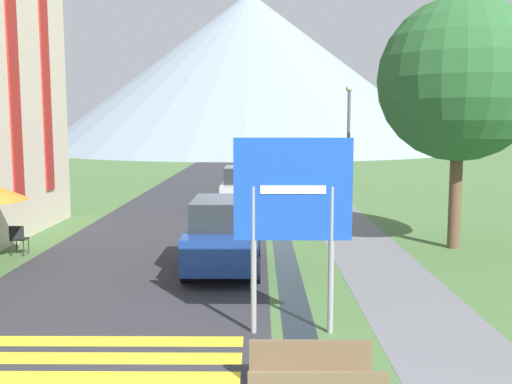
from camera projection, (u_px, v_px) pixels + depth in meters
name	position (u px, v px, depth m)	size (l,w,h in m)	color
ground_plane	(249.00, 205.00, 25.71)	(160.00, 160.00, 0.00)	#476B38
road	(212.00, 183.00, 35.66)	(6.40, 60.00, 0.01)	#2D2D33
footpath	(309.00, 183.00, 35.62)	(2.20, 60.00, 0.01)	slate
drainage_channel	(271.00, 183.00, 35.64)	(0.60, 60.00, 0.00)	black
crosswalk_marking	(68.00, 358.00, 8.88)	(5.44, 1.84, 0.01)	yellow
mountain_distant	(250.00, 72.00, 83.07)	(59.49, 59.49, 22.52)	gray
road_sign	(293.00, 205.00, 9.71)	(2.02, 0.11, 3.41)	gray
parked_car_near	(224.00, 234.00, 14.21)	(1.83, 3.96, 1.82)	navy
parked_car_far	(243.00, 187.00, 24.83)	(1.87, 4.08, 1.82)	#B2B2B7
cafe_chair_far_right	(18.00, 237.00, 15.82)	(0.40, 0.40, 0.85)	#232328
streetlamp	(348.00, 141.00, 21.34)	(0.28, 0.28, 5.11)	#515156
tree_by_path	(460.00, 80.00, 16.29)	(4.69, 4.69, 7.25)	brown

